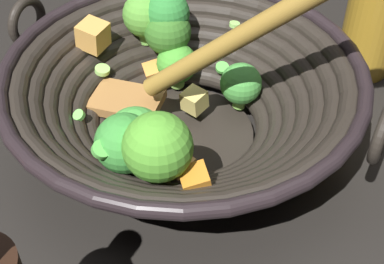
% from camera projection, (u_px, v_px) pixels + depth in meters
% --- Properties ---
extents(ground_plane, '(4.00, 4.00, 0.00)m').
position_uv_depth(ground_plane, '(184.00, 139.00, 0.58)').
color(ground_plane, black).
extents(wok, '(0.35, 0.38, 0.25)m').
position_uv_depth(wok, '(182.00, 93.00, 0.54)').
color(wok, black).
rests_on(wok, ground).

